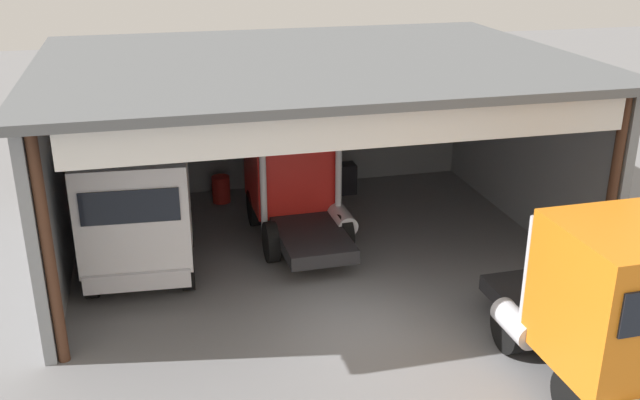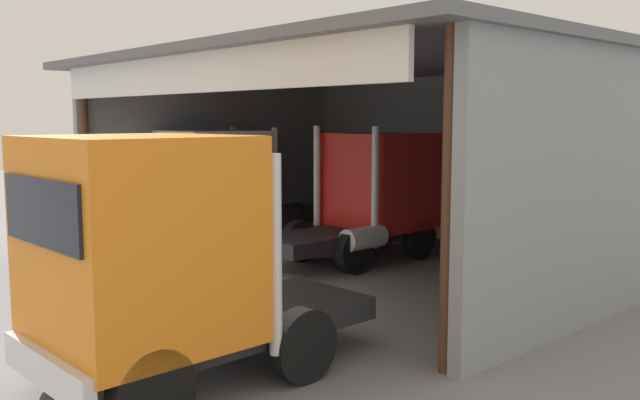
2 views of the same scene
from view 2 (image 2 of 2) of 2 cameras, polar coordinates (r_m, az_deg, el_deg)
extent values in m
plane|color=slate|center=(15.03, -9.49, -7.77)|extent=(80.00, 80.00, 0.00)
cube|color=gray|center=(21.28, 12.40, 3.37)|extent=(13.04, 0.24, 5.08)
cube|color=gray|center=(22.65, -8.51, 3.65)|extent=(0.24, 9.50, 5.08)
cube|color=gray|center=(13.90, 23.09, 1.23)|extent=(0.24, 9.50, 5.08)
cube|color=slate|center=(17.39, 2.67, 11.50)|extent=(13.64, 10.20, 0.20)
cylinder|color=#4C2D1E|center=(20.21, -19.01, 2.99)|extent=(0.24, 0.24, 5.08)
cylinder|color=#4C2D1E|center=(10.07, 10.79, -0.27)|extent=(0.24, 0.24, 5.08)
cube|color=white|center=(14.44, -10.81, 10.56)|extent=(11.74, 0.12, 0.90)
cube|color=white|center=(20.28, -8.95, 2.06)|extent=(2.76, 2.69, 2.61)
cube|color=black|center=(19.65, -12.23, 3.18)|extent=(2.20, 0.21, 0.78)
cube|color=silver|center=(19.84, -12.18, -2.21)|extent=(2.47, 0.33, 0.44)
cube|color=#232326|center=(21.47, -4.29, -1.31)|extent=(2.18, 3.72, 0.36)
cylinder|color=silver|center=(20.05, -3.79, 1.85)|extent=(0.18, 0.18, 2.95)
cylinder|color=silver|center=(22.00, -7.25, 2.25)|extent=(0.18, 0.18, 2.95)
cylinder|color=silver|center=(22.27, -6.62, -0.73)|extent=(0.64, 1.24, 0.56)
cylinder|color=black|center=(19.24, -8.49, -2.86)|extent=(0.37, 1.13, 1.11)
cylinder|color=black|center=(21.23, -11.59, -2.01)|extent=(0.37, 1.13, 1.11)
cylinder|color=black|center=(20.57, -2.49, -2.16)|extent=(0.37, 1.13, 1.11)
cylinder|color=black|center=(22.45, -5.93, -1.44)|extent=(0.37, 1.13, 1.11)
cube|color=red|center=(18.58, 4.98, 1.63)|extent=(2.38, 2.43, 2.58)
cube|color=black|center=(19.47, 7.37, 3.16)|extent=(1.98, 0.10, 0.77)
cube|color=silver|center=(19.70, 7.34, -2.18)|extent=(2.22, 0.20, 0.44)
cube|color=#232326|center=(17.30, 0.45, -3.28)|extent=(1.82, 3.74, 0.36)
cylinder|color=silver|center=(18.35, -0.26, 1.50)|extent=(0.18, 0.18, 3.03)
cylinder|color=silver|center=(16.89, 4.63, 1.02)|extent=(0.18, 0.18, 3.03)
cylinder|color=silver|center=(16.77, 3.69, -3.20)|extent=(0.58, 1.21, 0.56)
cylinder|color=black|center=(19.81, 3.65, -2.53)|extent=(0.32, 1.11, 1.10)
cylinder|color=black|center=(18.51, 8.27, -3.25)|extent=(0.32, 1.11, 1.10)
cylinder|color=black|center=(18.07, -1.79, -3.43)|extent=(0.32, 1.11, 1.10)
cylinder|color=black|center=(16.63, 2.89, -4.33)|extent=(0.32, 1.11, 1.10)
cube|color=orange|center=(9.39, -14.92, -3.19)|extent=(2.61, 2.53, 2.75)
cube|color=black|center=(8.80, -22.28, -0.97)|extent=(2.19, 0.10, 0.83)
cube|color=silver|center=(9.24, -21.89, -13.09)|extent=(2.45, 0.20, 0.44)
cube|color=#232326|center=(10.74, -5.54, -9.66)|extent=(1.99, 3.51, 0.36)
cylinder|color=silver|center=(9.25, -3.76, -4.66)|extent=(0.18, 0.18, 2.76)
cylinder|color=silver|center=(11.11, -11.41, -2.85)|extent=(0.18, 0.18, 2.76)
cylinder|color=silver|center=(11.45, -10.34, -8.07)|extent=(0.58, 1.21, 0.56)
cylinder|color=black|center=(8.64, -13.86, -15.27)|extent=(0.32, 1.09, 1.09)
cylinder|color=black|center=(10.57, -20.07, -11.34)|extent=(0.32, 1.09, 1.09)
cylinder|color=black|center=(9.96, -1.43, -12.05)|extent=(0.32, 1.09, 1.09)
cylinder|color=black|center=(11.67, -9.00, -9.28)|extent=(0.32, 1.09, 1.09)
cylinder|color=#B21E19|center=(21.86, 6.06, -1.98)|extent=(0.58, 0.58, 0.86)
cube|color=black|center=(19.34, 14.66, -3.12)|extent=(0.90, 0.60, 1.00)
camera|label=1|loc=(17.98, -63.21, 18.82)|focal=40.38mm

